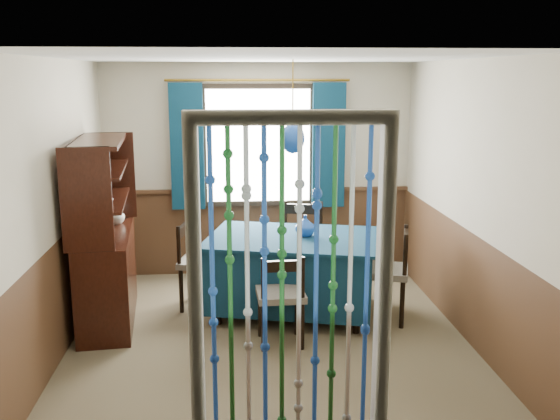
{
  "coord_description": "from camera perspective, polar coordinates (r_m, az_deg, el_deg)",
  "views": [
    {
      "loc": [
        -0.33,
        -5.29,
        2.37
      ],
      "look_at": [
        0.13,
        0.47,
        1.1
      ],
      "focal_mm": 40.0,
      "sensor_mm": 36.0,
      "label": 1
    }
  ],
  "objects": [
    {
      "name": "chair_right",
      "position": [
        6.17,
        9.85,
        -5.59
      ],
      "size": [
        0.54,
        0.56,
        0.92
      ],
      "rotation": [
        0.0,
        0.0,
        1.29
      ],
      "color": "black",
      "rests_on": "floor"
    },
    {
      "name": "wainscot_right",
      "position": [
        6.0,
        16.39,
        -6.32
      ],
      "size": [
        0.0,
        4.0,
        4.0
      ],
      "primitive_type": "plane",
      "rotation": [
        1.57,
        0.0,
        -1.57
      ],
      "color": "#492E1B",
      "rests_on": "ground"
    },
    {
      "name": "wainscot_back",
      "position": [
        7.52,
        -1.96,
        -2.05
      ],
      "size": [
        3.6,
        0.0,
        3.6
      ],
      "primitive_type": "plane",
      "rotation": [
        1.57,
        0.0,
        0.0
      ],
      "color": "#492E1B",
      "rests_on": "ground"
    },
    {
      "name": "vase_table",
      "position": [
        6.18,
        2.32,
        -1.52
      ],
      "size": [
        0.18,
        0.18,
        0.19
      ],
      "primitive_type": "imported",
      "rotation": [
        0.0,
        0.0,
        -0.01
      ],
      "color": "#153E92",
      "rests_on": "dining_table"
    },
    {
      "name": "chair_left",
      "position": [
        6.47,
        -7.45,
        -4.76
      ],
      "size": [
        0.5,
        0.52,
        0.9
      ],
      "rotation": [
        0.0,
        0.0,
        -1.76
      ],
      "color": "black",
      "rests_on": "floor"
    },
    {
      "name": "floor",
      "position": [
        5.81,
        -0.97,
        -11.72
      ],
      "size": [
        4.0,
        4.0,
        0.0
      ],
      "primitive_type": "plane",
      "color": "brown",
      "rests_on": "ground"
    },
    {
      "name": "wall_front",
      "position": [
        3.49,
        1.06,
        -6.32
      ],
      "size": [
        3.6,
        0.0,
        3.6
      ],
      "primitive_type": "plane",
      "rotation": [
        -1.57,
        0.0,
        0.0
      ],
      "color": "#C0B69D",
      "rests_on": "ground"
    },
    {
      "name": "doorway",
      "position": [
        3.62,
        0.96,
        -9.02
      ],
      "size": [
        1.16,
        0.12,
        2.18
      ],
      "primitive_type": null,
      "color": "silver",
      "rests_on": "ground"
    },
    {
      "name": "wainscot_front",
      "position": [
        3.81,
        0.99,
        -16.98
      ],
      "size": [
        3.6,
        0.0,
        3.6
      ],
      "primitive_type": "plane",
      "rotation": [
        -1.57,
        0.0,
        0.0
      ],
      "color": "#492E1B",
      "rests_on": "ground"
    },
    {
      "name": "sideboard",
      "position": [
        6.24,
        -15.69,
        -4.46
      ],
      "size": [
        0.61,
        1.4,
        1.78
      ],
      "rotation": [
        0.0,
        0.0,
        0.1
      ],
      "color": "black",
      "rests_on": "floor"
    },
    {
      "name": "wall_left",
      "position": [
        5.61,
        -19.71,
        0.1
      ],
      "size": [
        0.0,
        4.0,
        4.0
      ],
      "primitive_type": "plane",
      "rotation": [
        1.57,
        0.0,
        1.57
      ],
      "color": "#C0B69D",
      "rests_on": "ground"
    },
    {
      "name": "ceiling",
      "position": [
        5.31,
        -1.07,
        13.76
      ],
      "size": [
        4.0,
        4.0,
        0.0
      ],
      "primitive_type": "plane",
      "rotation": [
        3.14,
        0.0,
        0.0
      ],
      "color": "silver",
      "rests_on": "ground"
    },
    {
      "name": "vase_sideboard",
      "position": [
        6.48,
        -14.77,
        -0.36
      ],
      "size": [
        0.23,
        0.23,
        0.2
      ],
      "primitive_type": "imported",
      "rotation": [
        0.0,
        0.0,
        -0.24
      ],
      "color": "beige",
      "rests_on": "sideboard"
    },
    {
      "name": "dining_table",
      "position": [
        6.26,
        1.11,
        -5.44
      ],
      "size": [
        1.87,
        1.5,
        0.79
      ],
      "rotation": [
        0.0,
        0.0,
        -0.24
      ],
      "color": "#0C2A3E",
      "rests_on": "floor"
    },
    {
      "name": "chair_far",
      "position": [
        6.91,
        1.93,
        -3.22
      ],
      "size": [
        0.57,
        0.56,
        0.98
      ],
      "rotation": [
        0.0,
        0.0,
        2.91
      ],
      "color": "black",
      "rests_on": "floor"
    },
    {
      "name": "wall_right",
      "position": [
        5.82,
        16.97,
        0.71
      ],
      "size": [
        0.0,
        4.0,
        4.0
      ],
      "primitive_type": "plane",
      "rotation": [
        1.57,
        0.0,
        -1.57
      ],
      "color": "#C0B69D",
      "rests_on": "ground"
    },
    {
      "name": "wall_back",
      "position": [
        7.39,
        -2.0,
        3.62
      ],
      "size": [
        3.6,
        0.0,
        3.6
      ],
      "primitive_type": "plane",
      "rotation": [
        1.57,
        0.0,
        0.0
      ],
      "color": "#C0B69D",
      "rests_on": "ground"
    },
    {
      "name": "wainscot_left",
      "position": [
        5.8,
        -19.03,
        -7.15
      ],
      "size": [
        0.0,
        4.0,
        4.0
      ],
      "primitive_type": "plane",
      "rotation": [
        1.57,
        0.0,
        1.57
      ],
      "color": "#492E1B",
      "rests_on": "ground"
    },
    {
      "name": "pendant_lamp",
      "position": [
        5.99,
        1.16,
        6.59
      ],
      "size": [
        0.23,
        0.23,
        0.88
      ],
      "color": "olive",
      "rests_on": "ceiling"
    },
    {
      "name": "bowl_shelf",
      "position": [
        5.82,
        -15.95,
        0.71
      ],
      "size": [
        0.25,
        0.25,
        0.05
      ],
      "primitive_type": "imported",
      "rotation": [
        0.0,
        0.0,
        -0.32
      ],
      "color": "beige",
      "rests_on": "sideboard"
    },
    {
      "name": "chair_near",
      "position": [
        5.55,
        0.1,
        -7.87
      ],
      "size": [
        0.43,
        0.42,
        0.85
      ],
      "rotation": [
        0.0,
        0.0,
        0.04
      ],
      "color": "black",
      "rests_on": "floor"
    },
    {
      "name": "window",
      "position": [
        7.3,
        -2.0,
        5.89
      ],
      "size": [
        1.32,
        0.12,
        1.42
      ],
      "primitive_type": "cube",
      "color": "black",
      "rests_on": "wall_back"
    }
  ]
}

